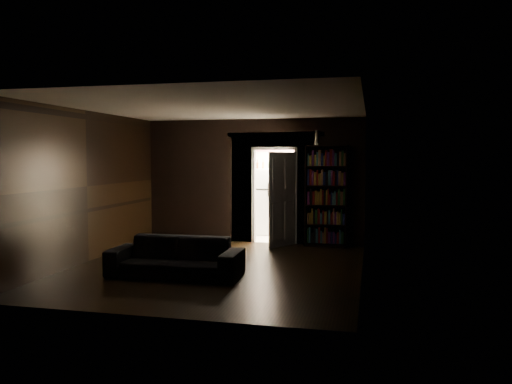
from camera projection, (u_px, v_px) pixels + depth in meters
ground at (217, 268)px, 8.75m from camera, size 5.50×5.50×0.00m
room_walls at (232, 170)px, 9.68m from camera, size 5.02×5.61×2.84m
kitchen_alcove at (283, 187)px, 12.32m from camera, size 2.20×1.80×2.60m
sofa at (176, 251)px, 8.12m from camera, size 2.17×0.98×0.83m
bookshelf at (326, 196)px, 10.82m from camera, size 0.95×0.64×2.20m
refrigerator at (261, 201)px, 12.63m from camera, size 0.89×0.85×1.65m
door at (282, 199)px, 10.81m from camera, size 0.48×0.76×2.05m
figurine at (316, 138)px, 10.77m from camera, size 0.14×0.14×0.33m
bottles at (260, 164)px, 12.58m from camera, size 0.57×0.20×0.23m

